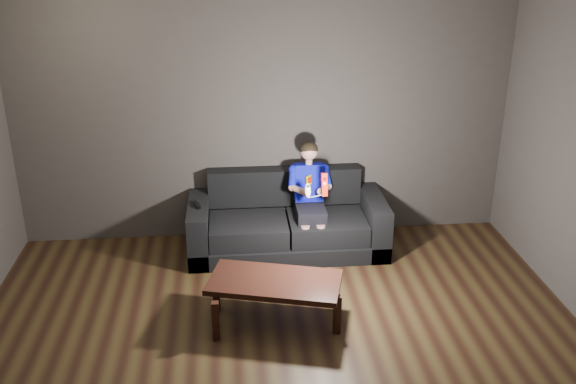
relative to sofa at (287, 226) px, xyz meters
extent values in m
plane|color=black|center=(-0.19, -2.11, -0.25)|extent=(5.00, 5.00, 0.00)
cube|color=#413A39|center=(-0.19, 0.39, 1.10)|extent=(5.00, 0.04, 2.70)
cube|color=black|center=(0.00, -0.03, -0.16)|extent=(1.96, 0.85, 0.17)
cube|color=black|center=(-0.39, -0.12, 0.02)|extent=(0.76, 0.60, 0.20)
cube|color=black|center=(0.39, -0.12, 0.02)|extent=(0.76, 0.60, 0.20)
cube|color=black|center=(0.00, 0.30, 0.32)|extent=(1.57, 0.20, 0.38)
cube|color=black|center=(-0.88, -0.03, 0.02)|extent=(0.20, 0.85, 0.53)
cube|color=black|center=(0.88, -0.03, 0.02)|extent=(0.20, 0.85, 0.53)
cube|color=black|center=(0.22, -0.14, 0.19)|extent=(0.28, 0.36, 0.13)
cube|color=#0E14A4|center=(0.22, 0.05, 0.45)|extent=(0.28, 0.20, 0.39)
cube|color=#E6BC01|center=(0.22, -0.03, 0.50)|extent=(0.09, 0.09, 0.09)
cube|color=#C52500|center=(0.22, -0.03, 0.50)|extent=(0.06, 0.06, 0.06)
cylinder|color=tan|center=(0.22, 0.05, 0.66)|extent=(0.07, 0.07, 0.06)
sphere|color=tan|center=(0.22, 0.05, 0.77)|extent=(0.17, 0.17, 0.17)
ellipsoid|color=black|center=(0.22, 0.06, 0.79)|extent=(0.18, 0.18, 0.15)
cylinder|color=#0E14A4|center=(0.05, -0.01, 0.52)|extent=(0.08, 0.21, 0.18)
cylinder|color=#0E14A4|center=(0.40, -0.01, 0.52)|extent=(0.08, 0.21, 0.18)
cylinder|color=tan|center=(0.10, -0.16, 0.47)|extent=(0.13, 0.22, 0.10)
cylinder|color=tan|center=(0.35, -0.16, 0.47)|extent=(0.13, 0.22, 0.10)
sphere|color=tan|center=(0.15, -0.25, 0.46)|extent=(0.08, 0.08, 0.08)
sphere|color=tan|center=(0.30, -0.25, 0.46)|extent=(0.08, 0.08, 0.08)
cylinder|color=tan|center=(0.15, -0.32, -0.01)|extent=(0.08, 0.08, 0.32)
cylinder|color=tan|center=(0.30, -0.32, -0.01)|extent=(0.08, 0.08, 0.32)
cube|color=red|center=(0.30, -0.45, 0.62)|extent=(0.06, 0.08, 0.22)
cube|color=#670114|center=(0.30, -0.48, 0.68)|extent=(0.04, 0.01, 0.03)
cylinder|color=white|center=(0.30, -0.48, 0.61)|extent=(0.02, 0.01, 0.02)
ellipsoid|color=white|center=(0.15, -0.45, 0.56)|extent=(0.06, 0.09, 0.14)
cylinder|color=black|center=(0.15, -0.48, 0.62)|extent=(0.03, 0.01, 0.03)
cube|color=black|center=(-0.88, -0.07, 0.30)|extent=(0.07, 0.16, 0.03)
cube|color=black|center=(-0.88, -0.02, 0.32)|extent=(0.02, 0.02, 0.00)
cube|color=black|center=(-0.22, -1.30, 0.12)|extent=(1.17, 0.80, 0.05)
cube|color=black|center=(-0.70, -1.51, -0.08)|extent=(0.06, 0.06, 0.34)
cube|color=black|center=(0.27, -1.51, -0.08)|extent=(0.06, 0.06, 0.34)
cube|color=black|center=(-0.70, -1.08, -0.08)|extent=(0.06, 0.06, 0.34)
cube|color=black|center=(0.27, -1.08, -0.08)|extent=(0.06, 0.06, 0.34)
camera|label=1|loc=(-0.54, -5.83, 2.80)|focal=40.00mm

